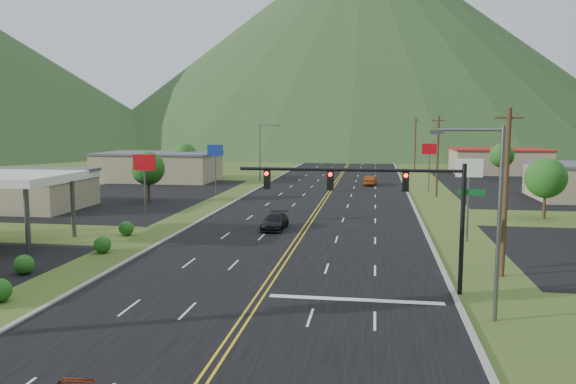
# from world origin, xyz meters

# --- Properties ---
(traffic_signal) EXTENTS (13.10, 0.43, 7.00)m
(traffic_signal) POSITION_xyz_m (6.48, 14.00, 5.33)
(traffic_signal) COLOR black
(traffic_signal) RESTS_ON ground
(streetlight_east) EXTENTS (3.28, 0.25, 9.00)m
(streetlight_east) POSITION_xyz_m (11.18, 10.00, 5.18)
(streetlight_east) COLOR #59595E
(streetlight_east) RESTS_ON ground
(streetlight_west) EXTENTS (3.28, 0.25, 9.00)m
(streetlight_west) POSITION_xyz_m (-11.68, 70.00, 5.18)
(streetlight_west) COLOR #59595E
(streetlight_west) RESTS_ON ground
(gas_canopy) EXTENTS (10.00, 8.00, 5.30)m
(gas_canopy) POSITION_xyz_m (-22.00, 22.00, 4.87)
(gas_canopy) COLOR white
(gas_canopy) RESTS_ON ground
(building_west_mid) EXTENTS (14.40, 10.40, 4.10)m
(building_west_mid) POSITION_xyz_m (-32.00, 38.00, 2.27)
(building_west_mid) COLOR tan
(building_west_mid) RESTS_ON ground
(building_west_far) EXTENTS (18.40, 11.40, 4.50)m
(building_west_far) POSITION_xyz_m (-28.00, 68.00, 2.26)
(building_west_far) COLOR tan
(building_west_far) RESTS_ON ground
(building_east_far) EXTENTS (16.40, 12.40, 4.50)m
(building_east_far) POSITION_xyz_m (28.00, 90.00, 2.26)
(building_east_far) COLOR tan
(building_east_far) RESTS_ON ground
(pole_sign_west_a) EXTENTS (2.00, 0.18, 6.40)m
(pole_sign_west_a) POSITION_xyz_m (-14.00, 30.00, 5.05)
(pole_sign_west_a) COLOR #59595E
(pole_sign_west_a) RESTS_ON ground
(pole_sign_west_b) EXTENTS (2.00, 0.18, 6.40)m
(pole_sign_west_b) POSITION_xyz_m (-14.00, 52.00, 5.05)
(pole_sign_west_b) COLOR #59595E
(pole_sign_west_b) RESTS_ON ground
(pole_sign_east_a) EXTENTS (2.00, 0.18, 6.40)m
(pole_sign_east_a) POSITION_xyz_m (13.00, 28.00, 5.05)
(pole_sign_east_a) COLOR #59595E
(pole_sign_east_a) RESTS_ON ground
(pole_sign_east_b) EXTENTS (2.00, 0.18, 6.40)m
(pole_sign_east_b) POSITION_xyz_m (13.00, 60.00, 5.05)
(pole_sign_east_b) COLOR #59595E
(pole_sign_east_b) RESTS_ON ground
(tree_west_a) EXTENTS (3.84, 3.84, 5.82)m
(tree_west_a) POSITION_xyz_m (-20.00, 45.00, 3.89)
(tree_west_a) COLOR #382314
(tree_west_a) RESTS_ON ground
(tree_west_b) EXTENTS (3.84, 3.84, 5.82)m
(tree_west_b) POSITION_xyz_m (-25.00, 72.00, 3.89)
(tree_west_b) COLOR #382314
(tree_west_b) RESTS_ON ground
(tree_east_a) EXTENTS (3.84, 3.84, 5.82)m
(tree_east_a) POSITION_xyz_m (22.00, 40.00, 3.89)
(tree_east_a) COLOR #382314
(tree_east_a) RESTS_ON ground
(tree_east_b) EXTENTS (3.84, 3.84, 5.82)m
(tree_east_b) POSITION_xyz_m (26.00, 78.00, 3.89)
(tree_east_b) COLOR #382314
(tree_east_b) RESTS_ON ground
(utility_pole_a) EXTENTS (1.60, 0.28, 10.00)m
(utility_pole_a) POSITION_xyz_m (13.50, 18.00, 5.13)
(utility_pole_a) COLOR #382314
(utility_pole_a) RESTS_ON ground
(utility_pole_b) EXTENTS (1.60, 0.28, 10.00)m
(utility_pole_b) POSITION_xyz_m (13.50, 55.00, 5.13)
(utility_pole_b) COLOR #382314
(utility_pole_b) RESTS_ON ground
(utility_pole_c) EXTENTS (1.60, 0.28, 10.00)m
(utility_pole_c) POSITION_xyz_m (13.50, 95.00, 5.13)
(utility_pole_c) COLOR #382314
(utility_pole_c) RESTS_ON ground
(utility_pole_d) EXTENTS (1.60, 0.28, 10.00)m
(utility_pole_d) POSITION_xyz_m (13.50, 135.00, 5.13)
(utility_pole_d) COLOR #382314
(utility_pole_d) RESTS_ON ground
(mountain_n) EXTENTS (220.00, 220.00, 85.00)m
(mountain_n) POSITION_xyz_m (0.00, 220.00, 42.50)
(mountain_n) COLOR #1C3A1A
(mountain_n) RESTS_ON ground
(car_dark_mid) EXTENTS (1.98, 4.59, 1.32)m
(car_dark_mid) POSITION_xyz_m (-2.53, 30.48, 0.66)
(car_dark_mid) COLOR black
(car_dark_mid) RESTS_ON ground
(car_red_far) EXTENTS (2.00, 4.34, 1.38)m
(car_red_far) POSITION_xyz_m (5.29, 66.34, 0.69)
(car_red_far) COLOR maroon
(car_red_far) RESTS_ON ground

